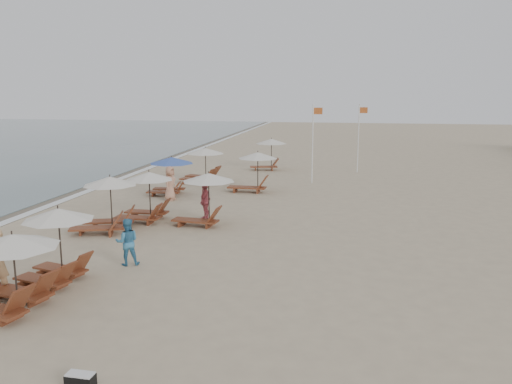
% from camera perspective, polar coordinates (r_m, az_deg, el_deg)
% --- Properties ---
extents(ground, '(160.00, 160.00, 0.00)m').
position_cam_1_polar(ground, '(16.25, -2.73, -9.39)').
color(ground, tan).
rests_on(ground, ground).
extents(wet_sand_band, '(3.20, 140.00, 0.01)m').
position_cam_1_polar(wet_sand_band, '(30.08, -21.99, -0.69)').
color(wet_sand_band, '#6B5E4C').
rests_on(wet_sand_band, ground).
extents(foam_line, '(0.50, 140.00, 0.02)m').
position_cam_1_polar(foam_line, '(29.40, -19.84, -0.77)').
color(foam_line, white).
rests_on(foam_line, ground).
extents(lounger_station_0, '(2.73, 2.34, 2.07)m').
position_cam_1_polar(lounger_station_0, '(15.14, -25.28, -7.86)').
color(lounger_station_0, brown).
rests_on(lounger_station_0, ground).
extents(lounger_station_1, '(2.39, 2.08, 2.27)m').
position_cam_1_polar(lounger_station_1, '(16.76, -20.90, -5.30)').
color(lounger_station_1, brown).
rests_on(lounger_station_1, ground).
extents(lounger_station_2, '(2.65, 2.48, 2.26)m').
position_cam_1_polar(lounger_station_2, '(22.18, -15.93, -1.45)').
color(lounger_station_2, brown).
rests_on(lounger_station_2, ground).
extents(lounger_station_3, '(2.47, 2.08, 2.17)m').
position_cam_1_polar(lounger_station_3, '(23.57, -11.90, -0.58)').
color(lounger_station_3, brown).
rests_on(lounger_station_3, ground).
extents(lounger_station_4, '(2.54, 2.42, 2.08)m').
position_cam_1_polar(lounger_station_4, '(29.24, -9.36, 2.02)').
color(lounger_station_4, brown).
rests_on(lounger_station_4, ground).
extents(lounger_station_5, '(2.78, 2.42, 2.15)m').
position_cam_1_polar(lounger_station_5, '(32.89, -5.89, 2.83)').
color(lounger_station_5, brown).
rests_on(lounger_station_5, ground).
extents(inland_station_0, '(2.70, 2.24, 2.22)m').
position_cam_1_polar(inland_station_0, '(22.26, -5.74, -0.18)').
color(inland_station_0, brown).
rests_on(inland_station_0, ground).
extents(inland_station_1, '(2.83, 2.24, 2.22)m').
position_cam_1_polar(inland_station_1, '(29.61, -0.39, 2.46)').
color(inland_station_1, brown).
rests_on(inland_station_1, ground).
extents(inland_station_2, '(2.71, 2.24, 2.22)m').
position_cam_1_polar(inland_station_2, '(37.89, 1.32, 4.46)').
color(inland_station_2, brown).
rests_on(inland_station_2, ground).
extents(beachgoer_mid_a, '(0.92, 0.83, 1.56)m').
position_cam_1_polar(beachgoer_mid_a, '(17.80, -13.70, -5.24)').
color(beachgoer_mid_a, teal).
rests_on(beachgoer_mid_a, ground).
extents(beachgoer_far_a, '(0.51, 1.00, 1.63)m').
position_cam_1_polar(beachgoer_far_a, '(23.45, -5.48, -1.00)').
color(beachgoer_far_a, '#AA444D').
rests_on(beachgoer_far_a, ground).
extents(beachgoer_far_b, '(0.68, 0.94, 1.79)m').
position_cam_1_polar(beachgoer_far_b, '(27.74, -9.24, 0.93)').
color(beachgoer_far_b, tan).
rests_on(beachgoer_far_b, ground).
extents(duffel_bag, '(0.56, 0.29, 0.31)m').
position_cam_1_polar(duffel_bag, '(11.30, -18.37, -18.71)').
color(duffel_bag, black).
rests_on(duffel_bag, ground).
extents(flag_pole_near, '(0.60, 0.08, 4.81)m').
position_cam_1_polar(flag_pole_near, '(32.42, 6.18, 5.57)').
color(flag_pole_near, silver).
rests_on(flag_pole_near, ground).
extents(flag_pole_far, '(0.60, 0.08, 4.69)m').
position_cam_1_polar(flag_pole_far, '(37.26, 11.02, 6.03)').
color(flag_pole_far, silver).
rests_on(flag_pole_far, ground).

